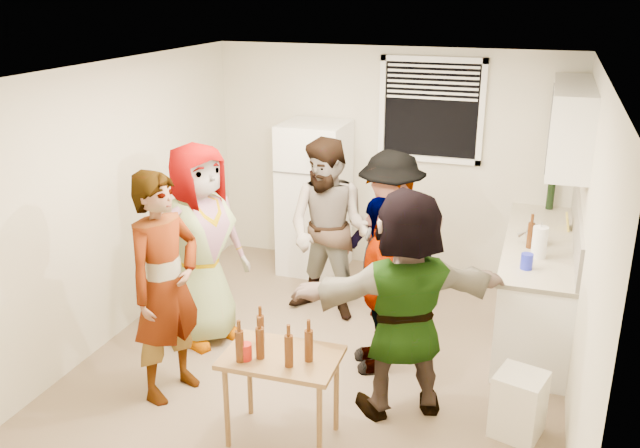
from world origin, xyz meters
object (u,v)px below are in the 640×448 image
(trash_bin, at_px, (519,404))
(guest_stripe, at_px, (174,390))
(wine_bottle, at_px, (549,209))
(serving_table, at_px, (283,437))
(guest_orange, at_px, (400,407))
(guest_grey, at_px, (207,337))
(red_cup, at_px, (246,359))
(beer_bottle_table, at_px, (261,341))
(kettle, at_px, (535,244))
(blue_cup, at_px, (526,269))
(beer_bottle_counter, at_px, (529,248))
(refrigerator, at_px, (315,198))
(guest_back_left, at_px, (329,314))
(guest_black, at_px, (376,364))
(guest_back_right, at_px, (387,318))

(trash_bin, relative_size, guest_stripe, 0.27)
(wine_bottle, height_order, serving_table, wine_bottle)
(guest_orange, bearing_deg, guest_grey, -43.12)
(red_cup, xyz_separation_m, guest_stripe, (-0.85, 0.41, -0.68))
(red_cup, distance_m, guest_grey, 1.77)
(trash_bin, bearing_deg, beer_bottle_table, -165.71)
(beer_bottle_table, relative_size, guest_orange, 0.12)
(kettle, bearing_deg, blue_cup, -108.84)
(beer_bottle_counter, relative_size, guest_grey, 0.13)
(refrigerator, xyz_separation_m, wine_bottle, (2.50, 0.27, 0.05))
(beer_bottle_counter, height_order, beer_bottle_table, beer_bottle_counter)
(guest_stripe, bearing_deg, guest_back_left, -8.39)
(wine_bottle, xyz_separation_m, guest_black, (-1.30, -2.11, -0.90))
(beer_bottle_table, relative_size, guest_black, 0.14)
(beer_bottle_counter, relative_size, guest_orange, 0.13)
(refrigerator, bearing_deg, kettle, -19.30)
(blue_cup, xyz_separation_m, beer_bottle_table, (-1.75, -1.45, -0.22))
(beer_bottle_counter, relative_size, guest_back_right, 0.14)
(beer_bottle_table, xyz_separation_m, guest_back_right, (0.50, 1.94, -0.68))
(kettle, xyz_separation_m, guest_back_right, (-1.31, -0.12, -0.90))
(kettle, xyz_separation_m, beer_bottle_counter, (-0.05, -0.11, 0.00))
(wine_bottle, relative_size, trash_bin, 0.62)
(refrigerator, distance_m, beer_bottle_table, 2.97)
(guest_black, xyz_separation_m, guest_orange, (0.33, -0.56, 0.00))
(blue_cup, bearing_deg, refrigerator, 148.17)
(wine_bottle, distance_m, serving_table, 3.82)
(guest_back_left, bearing_deg, guest_grey, -129.72)
(serving_table, height_order, guest_back_left, serving_table)
(guest_stripe, bearing_deg, kettle, -37.87)
(serving_table, bearing_deg, guest_stripe, 165.13)
(beer_bottle_counter, distance_m, guest_stripe, 3.30)
(serving_table, bearing_deg, guest_back_right, 82.12)
(trash_bin, height_order, serving_table, trash_bin)
(serving_table, xyz_separation_m, beer_bottle_table, (-0.21, 0.13, 0.68))
(kettle, height_order, trash_bin, kettle)
(serving_table, distance_m, guest_grey, 1.68)
(red_cup, height_order, guest_stripe, red_cup)
(refrigerator, xyz_separation_m, serving_table, (0.80, -3.03, -0.85))
(trash_bin, distance_m, guest_grey, 2.89)
(beer_bottle_counter, relative_size, guest_back_left, 0.13)
(guest_black, relative_size, guest_orange, 0.85)
(guest_grey, bearing_deg, kettle, -43.97)
(kettle, relative_size, guest_stripe, 0.13)
(guest_back_left, height_order, guest_back_right, guest_back_left)
(trash_bin, distance_m, guest_stripe, 2.70)
(guest_black, bearing_deg, beer_bottle_table, -52.45)
(kettle, height_order, guest_orange, kettle)
(refrigerator, relative_size, trash_bin, 3.48)
(beer_bottle_counter, distance_m, guest_orange, 1.89)
(wine_bottle, relative_size, beer_bottle_counter, 1.30)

